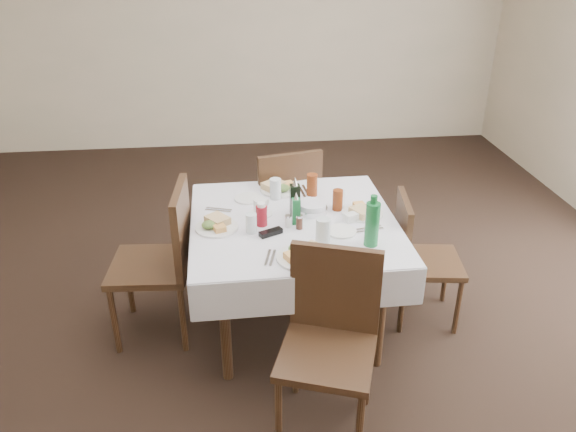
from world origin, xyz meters
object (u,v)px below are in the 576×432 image
object	(u,v)px
water_s	(323,231)
water_e	(340,199)
water_n	(275,189)
oil_cruet_green	(296,210)
water_w	(251,223)
green_bottle	(372,223)
dining_table	(294,233)
ketchup_bottle	(262,215)
oil_cruet_dark	(295,199)
chair_north	(285,202)
chair_south	(331,330)
chair_west	(165,254)
coffee_mug	(261,207)
chair_east	(416,252)
bread_basket	(312,208)

from	to	relation	value
water_s	water_e	bearing A→B (deg)	67.66
water_n	oil_cruet_green	size ratio (longest dim) A/B	0.67
water_w	green_bottle	world-z (taller)	green_bottle
dining_table	ketchup_bottle	bearing A→B (deg)	-168.27
water_e	oil_cruet_dark	size ratio (longest dim) A/B	0.46
chair_north	water_w	xyz separation A→B (m)	(-0.28, -0.81, 0.27)
oil_cruet_green	green_bottle	bearing A→B (deg)	-37.96
water_s	water_e	world-z (taller)	water_s
dining_table	water_s	distance (m)	0.35
water_s	water_w	distance (m)	0.41
dining_table	ketchup_bottle	size ratio (longest dim) A/B	8.70
dining_table	chair_south	size ratio (longest dim) A/B	1.29
dining_table	water_w	size ratio (longest dim) A/B	10.69
ketchup_bottle	water_n	bearing A→B (deg)	72.43
chair_west	coffee_mug	xyz separation A→B (m)	(0.59, 0.07, 0.24)
chair_east	green_bottle	world-z (taller)	green_bottle
dining_table	chair_west	distance (m)	0.78
dining_table	water_s	bearing A→B (deg)	-65.81
chair_north	water_s	xyz separation A→B (m)	(0.11, -0.97, 0.29)
water_e	water_s	bearing A→B (deg)	-112.34
oil_cruet_dark	green_bottle	world-z (taller)	green_bottle
chair_south	chair_west	size ratio (longest dim) A/B	0.96
water_s	ketchup_bottle	size ratio (longest dim) A/B	1.03
dining_table	ketchup_bottle	distance (m)	0.25
chair_south	oil_cruet_dark	xyz separation A→B (m)	(-0.08, 0.83, 0.32)
chair_north	water_s	bearing A→B (deg)	-83.83
bread_basket	green_bottle	size ratio (longest dim) A/B	0.64
dining_table	bread_basket	world-z (taller)	bread_basket
water_s	ketchup_bottle	world-z (taller)	water_s
dining_table	water_w	world-z (taller)	water_w
chair_west	water_s	bearing A→B (deg)	-19.03
chair_west	ketchup_bottle	xyz separation A→B (m)	(0.58, -0.07, 0.26)
bread_basket	ketchup_bottle	world-z (taller)	ketchup_bottle
chair_east	bread_basket	bearing A→B (deg)	172.64
water_s	bread_basket	size ratio (longest dim) A/B	0.78
oil_cruet_dark	ketchup_bottle	distance (m)	0.24
water_e	coffee_mug	bearing A→B (deg)	-174.50
chair_north	chair_south	world-z (taller)	chair_north
dining_table	coffee_mug	distance (m)	0.25
chair_east	water_w	xyz separation A→B (m)	(-1.03, -0.13, 0.33)
chair_south	oil_cruet_dark	bearing A→B (deg)	95.37
water_e	oil_cruet_green	bearing A→B (deg)	-147.90
dining_table	chair_south	xyz separation A→B (m)	(0.09, -0.76, -0.13)
oil_cruet_green	ketchup_bottle	world-z (taller)	oil_cruet_green
chair_east	green_bottle	xyz separation A→B (m)	(-0.40, -0.34, 0.41)
ketchup_bottle	coffee_mug	size ratio (longest dim) A/B	1.03
chair_east	oil_cruet_green	size ratio (longest dim) A/B	4.29
oil_cruet_green	coffee_mug	distance (m)	0.24
water_e	water_w	bearing A→B (deg)	-154.49
water_n	water_s	world-z (taller)	water_s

